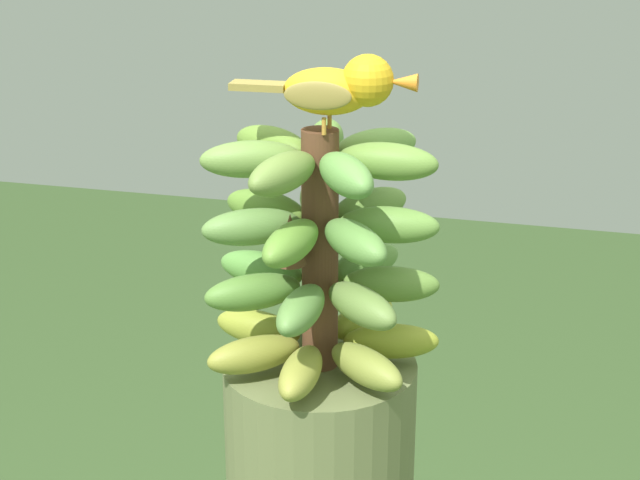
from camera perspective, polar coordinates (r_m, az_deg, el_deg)
banana_bunch at (r=1.20m, az=-0.02°, el=-0.64°), size 0.28×0.29×0.29m
perched_bird at (r=1.13m, az=1.19°, el=8.42°), size 0.06×0.21×0.09m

